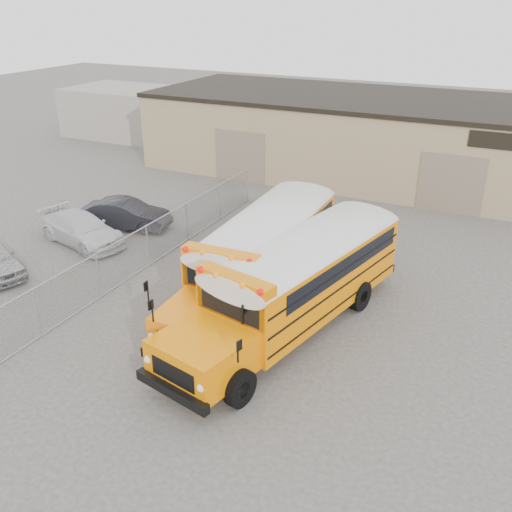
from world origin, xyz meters
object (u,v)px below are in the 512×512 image
at_px(school_bus_left, 318,197).
at_px(school_bus_right, 387,221).
at_px(tarp_bundle, 221,326).
at_px(car_dark, 126,214).
at_px(car_white, 81,229).

xyz_separation_m(school_bus_left, school_bus_right, (3.58, -1.51, 0.00)).
height_order(school_bus_right, tarp_bundle, school_bus_right).
relative_size(school_bus_right, car_dark, 2.59).
xyz_separation_m(school_bus_left, car_dark, (-8.42, -3.31, -1.10)).
bearing_deg(school_bus_right, school_bus_left, 157.17).
relative_size(school_bus_left, car_dark, 2.53).
distance_m(school_bus_right, car_white, 13.37).
distance_m(car_white, car_dark, 2.43).
height_order(school_bus_right, car_dark, school_bus_right).
xyz_separation_m(school_bus_left, tarp_bundle, (0.56, -10.03, -1.11)).
distance_m(school_bus_left, car_dark, 9.12).
distance_m(tarp_bundle, car_dark, 11.22).
bearing_deg(school_bus_right, car_dark, -171.46).
distance_m(school_bus_right, car_dark, 12.18).
xyz_separation_m(car_white, car_dark, (0.66, 2.34, 0.02)).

